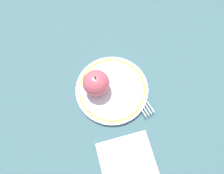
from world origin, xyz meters
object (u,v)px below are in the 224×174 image
(apple_red_whole, at_px, (96,84))
(fork, at_px, (130,85))
(napkin_folded, at_px, (129,166))
(plate, at_px, (112,91))

(apple_red_whole, bearing_deg, fork, -81.06)
(fork, xyz_separation_m, napkin_folded, (-0.20, 0.00, -0.01))
(plate, bearing_deg, apple_red_whole, 88.18)
(fork, bearing_deg, napkin_folded, -33.34)
(fork, bearing_deg, apple_red_whole, -113.90)
(plate, xyz_separation_m, fork, (0.02, -0.05, 0.01))
(apple_red_whole, distance_m, fork, 0.10)
(plate, height_order, apple_red_whole, apple_red_whole)
(apple_red_whole, relative_size, napkin_folded, 0.55)
(apple_red_whole, bearing_deg, plate, -91.82)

